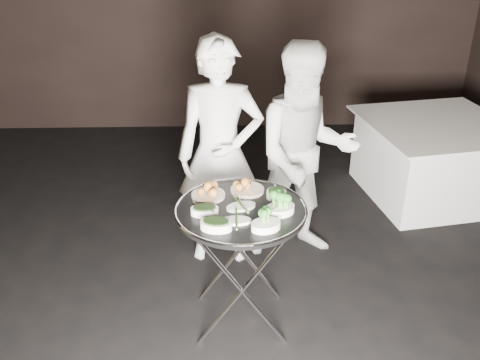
{
  "coord_description": "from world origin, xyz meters",
  "views": [
    {
      "loc": [
        0.08,
        -2.72,
        2.41
      ],
      "look_at": [
        0.17,
        0.14,
        0.95
      ],
      "focal_mm": 40.0,
      "sensor_mm": 36.0,
      "label": 1
    }
  ],
  "objects_px": {
    "serving_tray": "(241,210)",
    "waiter_left": "(220,155)",
    "tray_stand": "(241,262)",
    "waiter_right": "(305,155)",
    "dining_table": "(433,159)"
  },
  "relations": [
    {
      "from": "serving_tray",
      "to": "waiter_left",
      "type": "relative_size",
      "value": 0.47
    },
    {
      "from": "tray_stand",
      "to": "waiter_right",
      "type": "bearing_deg",
      "value": 58.53
    },
    {
      "from": "tray_stand",
      "to": "waiter_right",
      "type": "xyz_separation_m",
      "value": [
        0.49,
        0.8,
        0.36
      ]
    },
    {
      "from": "waiter_left",
      "to": "waiter_right",
      "type": "bearing_deg",
      "value": 4.56
    },
    {
      "from": "waiter_right",
      "to": "waiter_left",
      "type": "bearing_deg",
      "value": 176.86
    },
    {
      "from": "waiter_right",
      "to": "dining_table",
      "type": "height_order",
      "value": "waiter_right"
    },
    {
      "from": "waiter_left",
      "to": "waiter_right",
      "type": "relative_size",
      "value": 1.03
    },
    {
      "from": "serving_tray",
      "to": "dining_table",
      "type": "relative_size",
      "value": 0.63
    },
    {
      "from": "waiter_left",
      "to": "waiter_right",
      "type": "distance_m",
      "value": 0.61
    },
    {
      "from": "serving_tray",
      "to": "waiter_right",
      "type": "bearing_deg",
      "value": 58.53
    },
    {
      "from": "tray_stand",
      "to": "dining_table",
      "type": "height_order",
      "value": "tray_stand"
    },
    {
      "from": "tray_stand",
      "to": "serving_tray",
      "type": "xyz_separation_m",
      "value": [
        0.0,
        0.0,
        0.37
      ]
    },
    {
      "from": "waiter_left",
      "to": "serving_tray",
      "type": "bearing_deg",
      "value": -79.53
    },
    {
      "from": "serving_tray",
      "to": "waiter_right",
      "type": "height_order",
      "value": "waiter_right"
    },
    {
      "from": "serving_tray",
      "to": "waiter_right",
      "type": "xyz_separation_m",
      "value": [
        0.49,
        0.8,
        -0.01
      ]
    }
  ]
}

